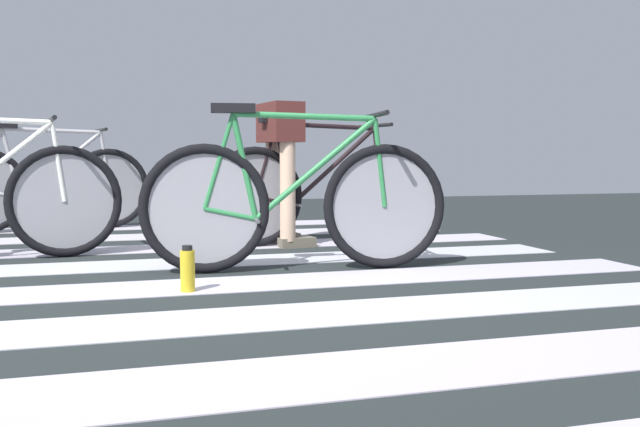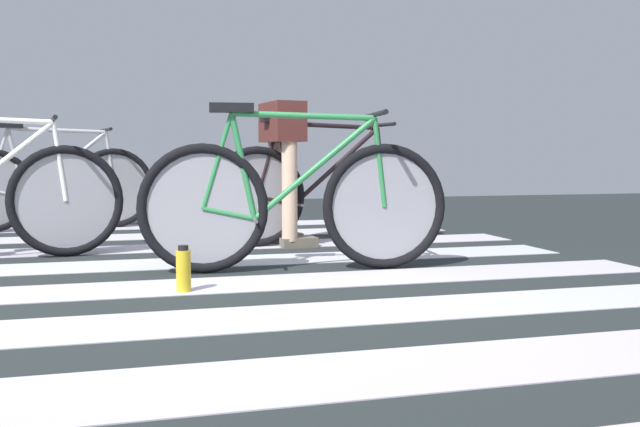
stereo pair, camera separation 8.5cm
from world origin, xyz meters
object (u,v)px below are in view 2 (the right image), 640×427
object	(u,v)px
bicycle_4_of_4	(53,186)
bicycle_1_of_4	(295,203)
cyclist_3_of_4	(283,153)
water_bottle	(183,270)
bicycle_3_of_4	(323,191)

from	to	relation	value
bicycle_4_of_4	bicycle_1_of_4	bearing A→B (deg)	-71.05
cyclist_3_of_4	water_bottle	bearing A→B (deg)	-126.14
cyclist_3_of_4	bicycle_4_of_4	size ratio (longest dim) A/B	0.60
bicycle_1_of_4	water_bottle	world-z (taller)	bicycle_1_of_4
bicycle_3_of_4	bicycle_4_of_4	distance (m)	2.51
bicycle_4_of_4	water_bottle	world-z (taller)	bicycle_4_of_4
bicycle_1_of_4	bicycle_4_of_4	bearing A→B (deg)	126.58
bicycle_3_of_4	water_bottle	distance (m)	1.99
bicycle_3_of_4	bicycle_1_of_4	bearing A→B (deg)	-121.02
cyclist_3_of_4	water_bottle	world-z (taller)	cyclist_3_of_4
bicycle_1_of_4	bicycle_3_of_4	world-z (taller)	same
bicycle_1_of_4	cyclist_3_of_4	bearing A→B (deg)	87.62
cyclist_3_of_4	water_bottle	size ratio (longest dim) A/B	4.57
bicycle_3_of_4	cyclist_3_of_4	bearing A→B (deg)	-180.00
water_bottle	bicycle_3_of_4	bearing A→B (deg)	55.09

